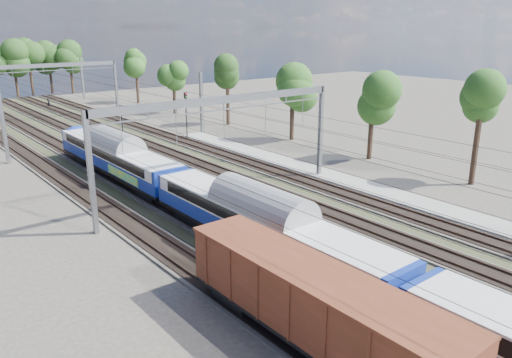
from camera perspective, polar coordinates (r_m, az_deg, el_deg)
track_bed at (r=55.71m, az=-12.50°, el=1.72°), size 21.00×130.00×0.34m
platform at (r=44.85m, az=16.81°, el=-2.28°), size 3.00×70.00×0.30m
catenary at (r=61.51m, az=-15.86°, el=8.89°), size 25.65×130.00×9.00m
tree_belt at (r=101.27m, az=-21.42°, el=12.24°), size 40.02×100.08×11.52m
emu_train at (r=31.69m, az=1.22°, el=-4.55°), size 3.20×67.71×4.69m
freight_boxcar at (r=23.39m, az=6.53°, el=-14.02°), size 3.14×15.17×3.91m
worker at (r=101.29m, az=-22.63°, el=8.06°), size 0.59×0.75×1.83m
signal_near at (r=62.35m, az=-15.07°, el=6.31°), size 0.35×0.32×5.46m
signal_far at (r=66.95m, az=-8.00°, el=7.84°), size 0.43×0.39×6.20m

